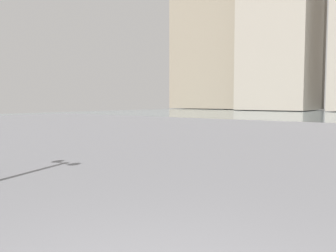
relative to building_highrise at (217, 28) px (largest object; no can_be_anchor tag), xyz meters
The scene contains 2 objects.
building_annex 17.45m from the building_highrise, 162.95° to the left, with size 12.39×13.79×32.09m.
building_highrise is the anchor object (origin of this frame).
Camera 1 is at (-1.50, 1.71, 1.63)m, focal length 37.22 mm.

